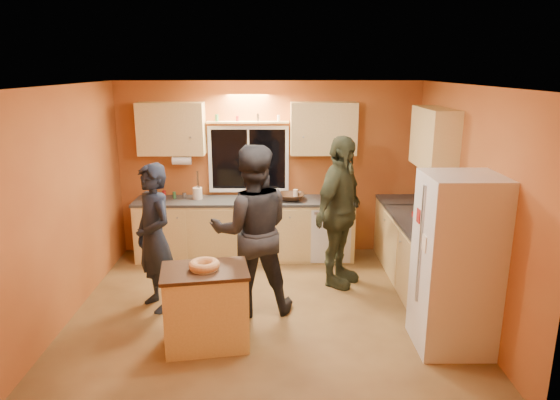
{
  "coord_description": "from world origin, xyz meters",
  "views": [
    {
      "loc": [
        0.09,
        -5.39,
        2.78
      ],
      "look_at": [
        0.15,
        0.4,
        1.24
      ],
      "focal_mm": 32.0,
      "sensor_mm": 36.0,
      "label": 1
    }
  ],
  "objects_px": {
    "refrigerator": "(456,264)",
    "person_right": "(339,212)",
    "island": "(206,307)",
    "person_left": "(154,238)",
    "person_center": "(252,230)"
  },
  "relations": [
    {
      "from": "island",
      "to": "person_left",
      "type": "relative_size",
      "value": 0.54
    },
    {
      "from": "person_left",
      "to": "person_right",
      "type": "distance_m",
      "value": 2.33
    },
    {
      "from": "island",
      "to": "refrigerator",
      "type": "bearing_deg",
      "value": -10.05
    },
    {
      "from": "island",
      "to": "person_right",
      "type": "distance_m",
      "value": 2.21
    },
    {
      "from": "refrigerator",
      "to": "person_center",
      "type": "height_order",
      "value": "person_center"
    },
    {
      "from": "refrigerator",
      "to": "person_center",
      "type": "xyz_separation_m",
      "value": [
        -2.06,
        0.8,
        0.09
      ]
    },
    {
      "from": "island",
      "to": "person_left",
      "type": "bearing_deg",
      "value": 120.37
    },
    {
      "from": "person_left",
      "to": "person_center",
      "type": "bearing_deg",
      "value": 47.06
    },
    {
      "from": "refrigerator",
      "to": "person_left",
      "type": "bearing_deg",
      "value": 164.56
    },
    {
      "from": "person_left",
      "to": "person_right",
      "type": "xyz_separation_m",
      "value": [
        2.23,
        0.65,
        0.11
      ]
    },
    {
      "from": "island",
      "to": "person_center",
      "type": "height_order",
      "value": "person_center"
    },
    {
      "from": "person_center",
      "to": "person_left",
      "type": "bearing_deg",
      "value": -11.06
    },
    {
      "from": "refrigerator",
      "to": "person_center",
      "type": "bearing_deg",
      "value": 158.71
    },
    {
      "from": "refrigerator",
      "to": "person_right",
      "type": "height_order",
      "value": "person_right"
    },
    {
      "from": "refrigerator",
      "to": "person_right",
      "type": "bearing_deg",
      "value": 122.25
    }
  ]
}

